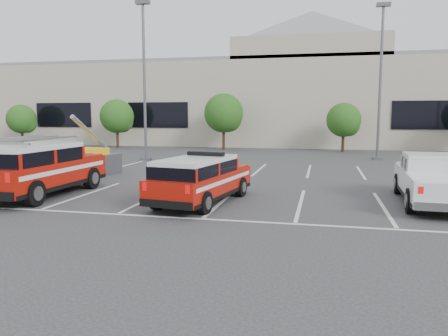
# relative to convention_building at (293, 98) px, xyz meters

# --- Properties ---
(ground) EXTENTS (120.00, 120.00, 0.00)m
(ground) POSITION_rel_convention_building_xyz_m (-0.18, -31.86, -4.72)
(ground) COLOR #2D2D2F
(ground) RESTS_ON ground
(stall_markings) EXTENTS (23.00, 15.00, 0.01)m
(stall_markings) POSITION_rel_convention_building_xyz_m (-0.18, -27.36, -4.71)
(stall_markings) COLOR silver
(stall_markings) RESTS_ON ground
(convention_building) EXTENTS (60.00, 16.99, 13.20)m
(convention_building) POSITION_rel_convention_building_xyz_m (0.00, 0.00, 0.00)
(convention_building) COLOR #B6AC9A
(convention_building) RESTS_ON ground
(tree_far_left) EXTENTS (2.77, 2.77, 3.99)m
(tree_far_left) POSITION_rel_convention_building_xyz_m (-25.09, -9.82, -2.22)
(tree_far_left) COLOR #3F2B19
(tree_far_left) RESTS_ON ground
(tree_left) EXTENTS (3.07, 3.07, 4.42)m
(tree_left) POSITION_rel_convention_building_xyz_m (-15.09, -9.82, -1.95)
(tree_left) COLOR #3F2B19
(tree_left) RESTS_ON ground
(tree_mid_left) EXTENTS (3.37, 3.37, 4.85)m
(tree_mid_left) POSITION_rel_convention_building_xyz_m (-5.09, -9.82, -1.68)
(tree_mid_left) COLOR #3F2B19
(tree_mid_left) RESTS_ON ground
(tree_mid_right) EXTENTS (2.77, 2.77, 3.99)m
(tree_mid_right) POSITION_rel_convention_building_xyz_m (4.91, -9.82, -2.22)
(tree_mid_right) COLOR #3F2B19
(tree_mid_right) RESTS_ON ground
(light_pole_left) EXTENTS (0.90, 0.60, 10.24)m
(light_pole_left) POSITION_rel_convention_building_xyz_m (-8.18, -19.86, 0.47)
(light_pole_left) COLOR #59595E
(light_pole_left) RESTS_ON ground
(light_pole_mid) EXTENTS (0.90, 0.60, 10.24)m
(light_pole_mid) POSITION_rel_convention_building_xyz_m (6.82, -15.86, 0.47)
(light_pole_mid) COLOR #59595E
(light_pole_mid) RESTS_ON ground
(fire_chief_suv) EXTENTS (2.63, 5.21, 1.75)m
(fire_chief_suv) POSITION_rel_convention_building_xyz_m (-0.83, -32.49, -4.00)
(fire_chief_suv) COLOR #A31207
(fire_chief_suv) RESTS_ON ground
(white_pickup) EXTENTS (2.18, 5.57, 1.68)m
(white_pickup) POSITION_rel_convention_building_xyz_m (6.87, -30.84, -4.05)
(white_pickup) COLOR silver
(white_pickup) RESTS_ON ground
(ladder_suv) EXTENTS (2.30, 5.68, 2.22)m
(ladder_suv) POSITION_rel_convention_building_xyz_m (-7.09, -32.53, -3.83)
(ladder_suv) COLOR #A31207
(ladder_suv) RESTS_ON ground
(utility_rig) EXTENTS (3.59, 3.75, 3.05)m
(utility_rig) POSITION_rel_convention_building_xyz_m (-8.50, -27.22, -4.11)
(utility_rig) COLOR #59595E
(utility_rig) RESTS_ON ground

